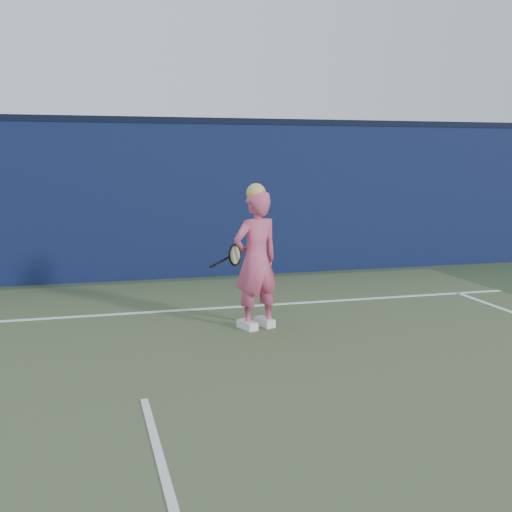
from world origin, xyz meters
name	(u,v)px	position (x,y,z in m)	size (l,w,h in m)	color
ground	(159,455)	(0.00, 0.00, 0.00)	(80.00, 80.00, 0.00)	#2C3F26
backstop_wall	(109,203)	(0.00, 6.50, 1.25)	(24.00, 0.40, 2.50)	#0D1A3B
wall_cap	(106,120)	(0.00, 6.50, 2.55)	(24.00, 0.42, 0.10)	black
player	(256,260)	(1.47, 2.94, 0.80)	(0.67, 0.55, 1.67)	#CB4F75
racket	(233,256)	(1.30, 3.38, 0.79)	(0.45, 0.29, 0.27)	black
court_lines	(165,477)	(0.00, -0.33, 0.01)	(11.00, 12.04, 0.01)	white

